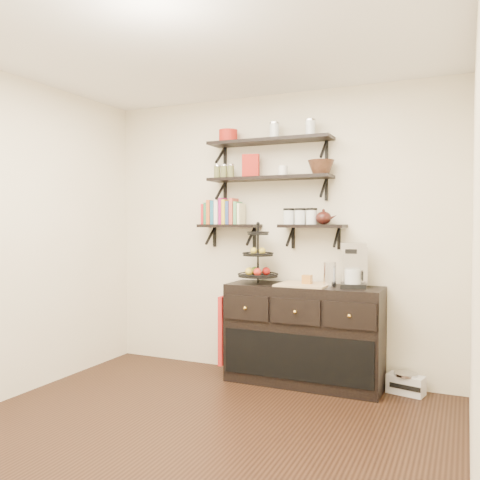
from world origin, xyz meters
name	(u,v)px	position (x,y,z in m)	size (l,w,h in m)	color
floor	(182,443)	(0.00, 0.00, 0.00)	(3.50, 3.50, 0.00)	black
ceiling	(181,32)	(0.00, 0.00, 2.70)	(3.50, 3.50, 0.02)	white
back_wall	(274,235)	(0.00, 1.75, 1.35)	(3.50, 0.02, 2.70)	white
right_wall	(475,245)	(1.75, 0.00, 1.35)	(0.02, 3.50, 2.70)	white
shelf_top	(269,141)	(0.00, 1.62, 2.23)	(1.20, 0.27, 0.23)	black
shelf_mid	(269,179)	(0.00, 1.62, 1.88)	(1.20, 0.27, 0.23)	black
shelf_low_left	(230,227)	(-0.42, 1.63, 1.43)	(0.60, 0.25, 0.23)	black
shelf_low_right	(313,227)	(0.42, 1.63, 1.43)	(0.60, 0.25, 0.23)	black
cookbooks	(224,213)	(-0.49, 1.63, 1.57)	(0.40, 0.15, 0.26)	red
glass_canisters	(300,217)	(0.30, 1.63, 1.51)	(0.32, 0.10, 0.13)	silver
sideboard	(304,335)	(0.37, 1.51, 0.45)	(1.40, 0.50, 0.92)	black
fruit_stand	(258,263)	(-0.07, 1.52, 1.09)	(0.37, 0.37, 0.55)	black
candle	(307,279)	(0.40, 1.51, 0.96)	(0.08, 0.08, 0.08)	#AE6C28
coffee_maker	(354,266)	(0.82, 1.54, 1.09)	(0.25, 0.25, 0.40)	black
thermal_carafe	(330,275)	(0.62, 1.49, 1.01)	(0.11, 0.11, 0.22)	silver
apron	(226,329)	(-0.36, 1.41, 0.46)	(0.04, 0.28, 0.64)	#A62011
radio	(406,384)	(1.25, 1.62, 0.09)	(0.33, 0.24, 0.18)	silver
recipe_box	(251,166)	(-0.19, 1.61, 2.01)	(0.16, 0.06, 0.22)	#9E1B12
walnut_bowl	(321,167)	(0.50, 1.61, 1.96)	(0.24, 0.24, 0.13)	black
ramekins	(283,171)	(0.14, 1.61, 1.95)	(0.09, 0.09, 0.10)	white
teapot	(324,217)	(0.52, 1.63, 1.52)	(0.19, 0.14, 0.14)	#34130F
red_pot	(228,136)	(-0.43, 1.61, 2.31)	(0.18, 0.18, 0.12)	#9E1B12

